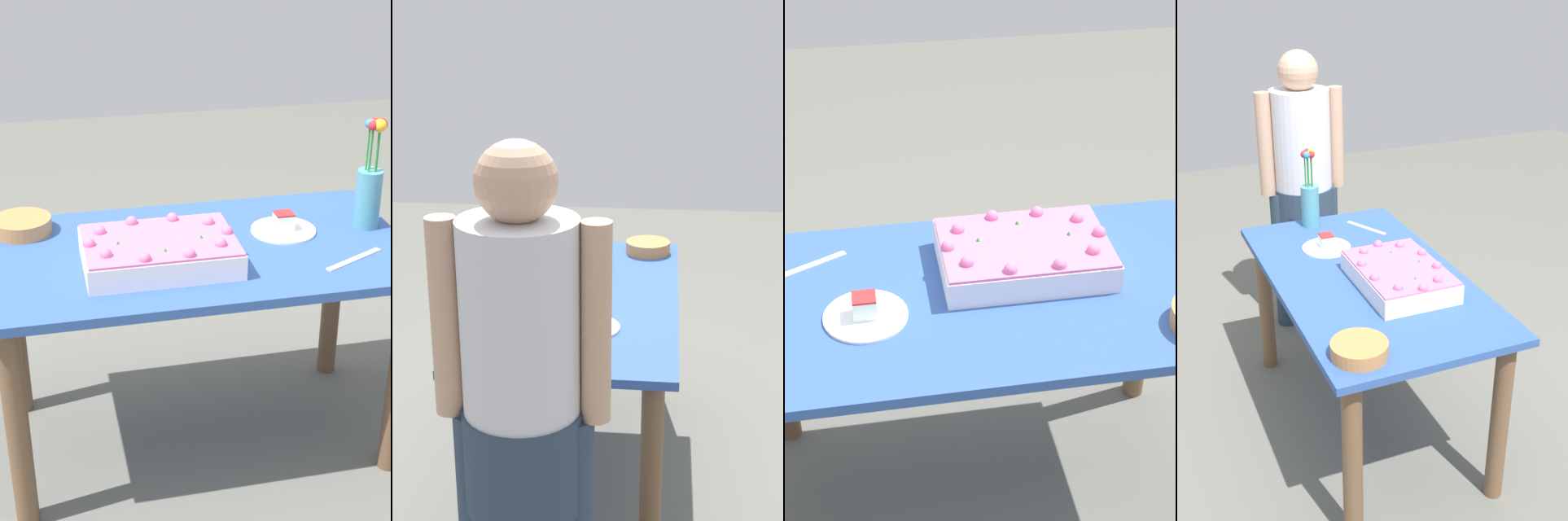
% 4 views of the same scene
% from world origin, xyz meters
% --- Properties ---
extents(ground_plane, '(8.00, 8.00, 0.00)m').
position_xyz_m(ground_plane, '(0.00, 0.00, 0.00)').
color(ground_plane, '#616058').
extents(dining_table, '(1.34, 0.73, 0.74)m').
position_xyz_m(dining_table, '(0.00, 0.00, 0.60)').
color(dining_table, '#2F5199').
rests_on(dining_table, ground_plane).
extents(sheet_cake, '(0.46, 0.32, 0.11)m').
position_xyz_m(sheet_cake, '(-0.13, -0.09, 0.78)').
color(sheet_cake, white).
rests_on(sheet_cake, dining_table).
extents(serving_plate_with_slice, '(0.21, 0.21, 0.07)m').
position_xyz_m(serving_plate_with_slice, '(0.31, 0.06, 0.75)').
color(serving_plate_with_slice, white).
rests_on(serving_plate_with_slice, dining_table).
extents(cake_knife, '(0.21, 0.12, 0.00)m').
position_xyz_m(cake_knife, '(0.45, -0.18, 0.74)').
color(cake_knife, silver).
rests_on(cake_knife, dining_table).
extents(flower_vase, '(0.08, 0.08, 0.37)m').
position_xyz_m(flower_vase, '(0.59, 0.05, 0.88)').
color(flower_vase, teal).
rests_on(flower_vase, dining_table).
extents(fruit_bowl, '(0.19, 0.19, 0.05)m').
position_xyz_m(fruit_bowl, '(-0.53, 0.24, 0.76)').
color(fruit_bowl, '#BC7B43').
rests_on(fruit_bowl, dining_table).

